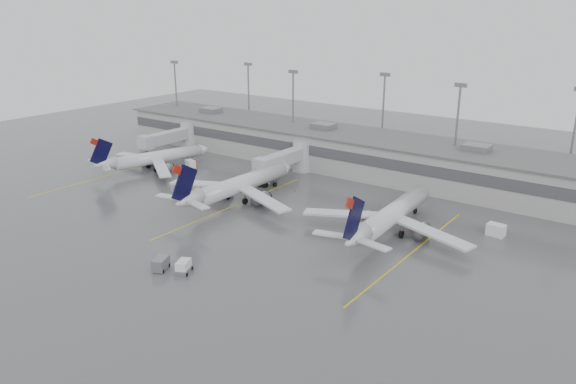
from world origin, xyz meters
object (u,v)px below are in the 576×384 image
Objects in this scene: jet_mid_left at (238,185)px; baggage_tug at (184,268)px; jet_mid_right at (391,215)px; jet_far_left at (153,158)px.

jet_mid_left is 9.90× the size of baggage_tug.
jet_mid_left is 30.23m from jet_mid_right.
jet_far_left is 0.86× the size of jet_mid_left.
jet_far_left is 29.44m from jet_mid_left.
jet_mid_right reaches higher than jet_far_left.
jet_mid_right is at bearing 5.55° from jet_mid_left.
jet_mid_left is at bearing 6.49° from jet_far_left.
jet_mid_left is 30.32m from baggage_tug.
jet_mid_left reaches higher than baggage_tug.
baggage_tug is at bearing -20.77° from jet_far_left.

